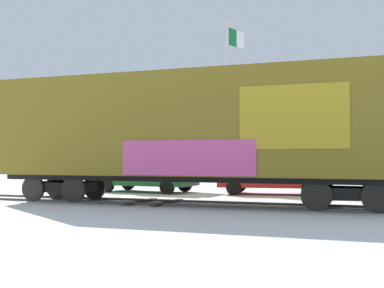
# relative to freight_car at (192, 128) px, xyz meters

# --- Properties ---
(ground_plane) EXTENTS (260.00, 260.00, 0.00)m
(ground_plane) POSITION_rel_freight_car_xyz_m (1.13, 0.00, -2.59)
(ground_plane) COLOR silver
(track) EXTENTS (60.01, 2.75, 0.08)m
(track) POSITION_rel_freight_car_xyz_m (2.16, 0.03, -2.56)
(track) COLOR #4C4742
(track) RESTS_ON ground_plane
(freight_car) EXTENTS (14.16, 3.22, 4.60)m
(freight_car) POSITION_rel_freight_car_xyz_m (0.00, 0.00, 0.00)
(freight_car) COLOR olive
(freight_car) RESTS_ON ground_plane
(flagpole) EXTENTS (0.62, 1.66, 8.88)m
(flagpole) POSITION_rel_freight_car_xyz_m (-1.26, 9.88, 3.26)
(flagpole) COLOR silver
(flagpole) RESTS_ON ground_plane
(hillside) EXTENTS (132.42, 39.47, 16.18)m
(hillside) POSITION_rel_freight_car_xyz_m (1.13, 67.23, 3.13)
(hillside) COLOR slate
(hillside) RESTS_ON ground_plane
(parked_car_green) EXTENTS (4.69, 2.33, 1.71)m
(parked_car_green) POSITION_rel_freight_car_xyz_m (-4.07, 4.94, -1.72)
(parked_car_green) COLOR #1E5933
(parked_car_green) RESTS_ON ground_plane
(parked_car_red) EXTENTS (4.73, 2.40, 1.72)m
(parked_car_red) POSITION_rel_freight_car_xyz_m (1.71, 5.46, -1.73)
(parked_car_red) COLOR #B21E1E
(parked_car_red) RESTS_ON ground_plane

